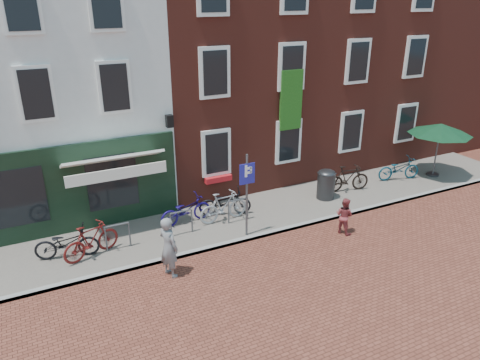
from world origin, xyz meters
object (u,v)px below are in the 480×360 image
bicycle_3 (223,206)px  bicycle_4 (225,202)px  woman (169,247)px  parking_sign (247,185)px  bicycle_5 (348,178)px  bicycle_1 (91,240)px  bicycle_2 (186,210)px  boy (344,216)px  bicycle_0 (67,243)px  litter_bin (326,183)px  parasol (441,127)px  bicycle_6 (399,169)px

bicycle_3 → bicycle_4: 0.45m
woman → bicycle_3: woman is taller
parking_sign → bicycle_5: bearing=15.0°
bicycle_1 → bicycle_2: bearing=-96.8°
parking_sign → boy: (2.97, -1.10, -1.21)m
bicycle_1 → bicycle_4: 4.65m
bicycle_5 → bicycle_0: bearing=103.8°
parking_sign → bicycle_3: size_ratio=1.56×
woman → bicycle_4: bearing=-69.6°
bicycle_3 → bicycle_1: bearing=91.1°
litter_bin → parking_sign: bearing=-163.1°
parking_sign → woman: 3.12m
boy → bicycle_0: 8.52m
bicycle_1 → bicycle_5: size_ratio=1.00×
litter_bin → woman: (-6.76, -2.09, 0.16)m
bicycle_4 → bicycle_5: 5.10m
woman → bicycle_1: (-1.78, 1.78, -0.26)m
bicycle_1 → litter_bin: bearing=-108.2°
parasol → bicycle_4: size_ratio=1.41×
bicycle_2 → bicycle_4: size_ratio=1.00×
bicycle_3 → bicycle_2: bearing=67.2°
boy → bicycle_1: boy is taller
woman → parking_sign: bearing=-93.6°
bicycle_1 → bicycle_0: bearing=48.2°
parking_sign → bicycle_6: (7.71, 1.37, -1.25)m
litter_bin → bicycle_2: bearing=175.2°
bicycle_0 → bicycle_1: (0.65, -0.25, 0.05)m
litter_bin → bicycle_2: 5.39m
parking_sign → parasol: parking_sign is taller
bicycle_1 → bicycle_6: 12.33m
litter_bin → bicycle_0: 9.18m
parasol → bicycle_5: bearing=175.9°
parking_sign → boy: parking_sign is taller
litter_bin → bicycle_2: litter_bin is taller
bicycle_4 → bicycle_6: bearing=-73.5°
parasol → bicycle_6: (-1.67, 0.31, -1.64)m
bicycle_1 → bicycle_3: same height
litter_bin → bicycle_0: (-9.18, -0.06, -0.15)m
bicycle_4 → bicycle_5: size_ratio=1.03×
woman → bicycle_6: woman is taller
woman → bicycle_5: 8.24m
bicycle_3 → boy: bearing=-129.3°
bicycle_6 → boy: bearing=130.8°
parking_sign → bicycle_6: parking_sign is taller
bicycle_0 → bicycle_4: size_ratio=1.00×
bicycle_4 → parasol: bearing=-75.1°
bicycle_0 → bicycle_5: (10.34, 0.23, 0.05)m
litter_bin → bicycle_0: size_ratio=0.68×
boy → litter_bin: bearing=-44.2°
parasol → bicycle_4: bearing=176.7°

